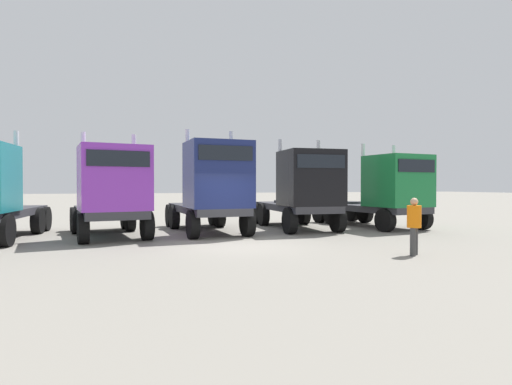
# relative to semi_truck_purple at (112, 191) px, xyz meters

# --- Properties ---
(ground) EXTENTS (200.00, 200.00, 0.00)m
(ground) POSITION_rel_semi_truck_purple_xyz_m (4.20, -3.37, -1.81)
(ground) COLOR gray
(semi_truck_purple) EXTENTS (3.39, 6.11, 4.08)m
(semi_truck_purple) POSITION_rel_semi_truck_purple_xyz_m (0.00, 0.00, 0.00)
(semi_truck_purple) COLOR #333338
(semi_truck_purple) RESTS_ON ground
(semi_truck_navy) EXTENTS (2.89, 6.51, 4.37)m
(semi_truck_navy) POSITION_rel_semi_truck_purple_xyz_m (3.96, 0.17, 0.12)
(semi_truck_navy) COLOR #333338
(semi_truck_navy) RESTS_ON ground
(semi_truck_black) EXTENTS (2.79, 6.35, 4.15)m
(semi_truck_black) POSITION_rel_semi_truck_purple_xyz_m (8.20, 0.47, 0.03)
(semi_truck_black) COLOR #333338
(semi_truck_black) RESTS_ON ground
(semi_truck_green) EXTENTS (3.31, 6.58, 4.01)m
(semi_truck_green) POSITION_rel_semi_truck_purple_xyz_m (12.28, 0.11, -0.06)
(semi_truck_green) COLOR #333338
(semi_truck_green) RESTS_ON ground
(visitor_in_hivis) EXTENTS (0.56, 0.56, 1.67)m
(visitor_in_hivis) POSITION_rel_semi_truck_purple_xyz_m (8.43, -6.76, -0.85)
(visitor_in_hivis) COLOR #3F3F3F
(visitor_in_hivis) RESTS_ON ground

